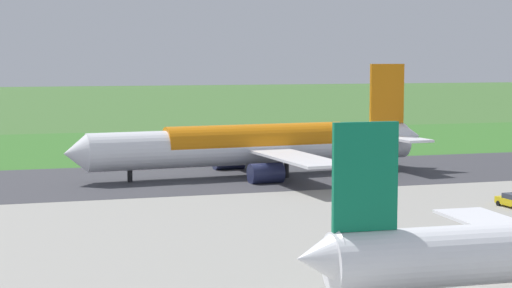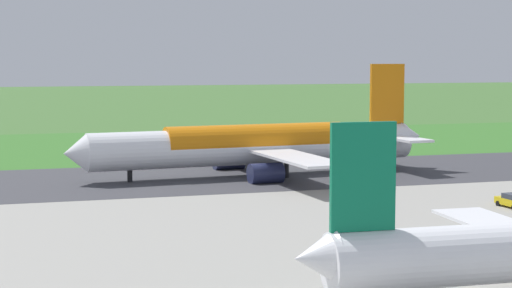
% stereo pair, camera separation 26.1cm
% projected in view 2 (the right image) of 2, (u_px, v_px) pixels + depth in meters
% --- Properties ---
extents(ground_plane, '(800.00, 800.00, 0.00)m').
position_uv_depth(ground_plane, '(225.00, 177.00, 119.41)').
color(ground_plane, '#3D662D').
extents(runway_asphalt, '(600.00, 30.70, 0.06)m').
position_uv_depth(runway_asphalt, '(225.00, 176.00, 119.40)').
color(runway_asphalt, '#38383D').
rests_on(runway_asphalt, ground).
extents(apron_concrete, '(440.00, 110.00, 0.05)m').
position_uv_depth(apron_concrete, '(421.00, 283.00, 62.92)').
color(apron_concrete, gray).
rests_on(apron_concrete, ground).
extents(grass_verge_foreground, '(600.00, 80.00, 0.04)m').
position_uv_depth(grass_verge_foreground, '(175.00, 149.00, 154.84)').
color(grass_verge_foreground, '#346B27').
rests_on(grass_verge_foreground, ground).
extents(airliner_main, '(54.15, 44.34, 15.88)m').
position_uv_depth(airliner_main, '(258.00, 145.00, 120.39)').
color(airliner_main, white).
rests_on(airliner_main, ground).
extents(no_stopping_sign, '(0.60, 0.10, 2.93)m').
position_uv_depth(no_stopping_sign, '(140.00, 141.00, 152.76)').
color(no_stopping_sign, slate).
rests_on(no_stopping_sign, ground).
extents(traffic_cone_orange, '(0.40, 0.40, 0.55)m').
position_uv_depth(traffic_cone_orange, '(98.00, 149.00, 152.53)').
color(traffic_cone_orange, orange).
rests_on(traffic_cone_orange, ground).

